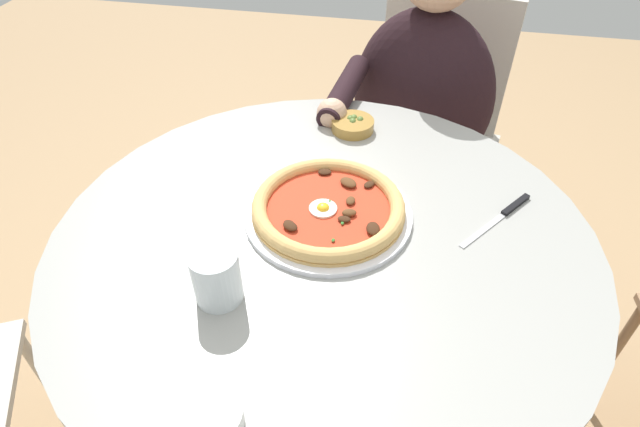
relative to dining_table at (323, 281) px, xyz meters
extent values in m
cylinder|color=#999993|center=(0.00, 0.00, 0.11)|extent=(0.95, 0.95, 0.04)
cylinder|color=gray|center=(0.00, 0.00, -0.26)|extent=(0.09, 0.09, 0.70)
cylinder|color=white|center=(0.05, 0.00, 0.13)|extent=(0.30, 0.30, 0.01)
cylinder|color=tan|center=(0.05, 0.00, 0.14)|extent=(0.28, 0.28, 0.01)
torus|color=tan|center=(0.05, 0.00, 0.15)|extent=(0.28, 0.28, 0.03)
cylinder|color=red|center=(0.05, 0.00, 0.15)|extent=(0.26, 0.26, 0.00)
cylinder|color=white|center=(0.04, 0.01, 0.15)|extent=(0.05, 0.05, 0.00)
ellipsoid|color=yellow|center=(0.04, 0.01, 0.15)|extent=(0.02, 0.02, 0.02)
ellipsoid|color=#3D2314|center=(0.12, -0.06, 0.15)|extent=(0.03, 0.03, 0.01)
ellipsoid|color=#3D2314|center=(0.00, -0.09, 0.15)|extent=(0.04, 0.03, 0.01)
ellipsoid|color=#3D2314|center=(-0.02, 0.05, 0.15)|extent=(0.03, 0.04, 0.01)
ellipsoid|color=brown|center=(0.12, -0.02, 0.15)|extent=(0.04, 0.04, 0.01)
ellipsoid|color=#3D2314|center=(0.02, -0.03, 0.15)|extent=(0.02, 0.02, 0.01)
ellipsoid|color=#3D2314|center=(-0.01, 0.06, 0.15)|extent=(0.03, 0.03, 0.01)
ellipsoid|color=brown|center=(0.03, -0.04, 0.15)|extent=(0.02, 0.03, 0.01)
ellipsoid|color=#3D2314|center=(0.14, 0.03, 0.15)|extent=(0.02, 0.03, 0.01)
ellipsoid|color=brown|center=(0.07, -0.04, 0.15)|extent=(0.02, 0.02, 0.01)
ellipsoid|color=#2D6B28|center=(0.06, 0.00, 0.15)|extent=(0.01, 0.01, 0.00)
ellipsoid|color=#2D6B28|center=(-0.04, -0.02, 0.15)|extent=(0.01, 0.01, 0.00)
ellipsoid|color=#2D6B28|center=(0.01, -0.03, 0.15)|extent=(0.01, 0.01, 0.00)
cylinder|color=silver|center=(-0.17, 0.13, 0.17)|extent=(0.07, 0.07, 0.09)
cylinder|color=silver|center=(-0.17, 0.13, 0.14)|extent=(0.06, 0.06, 0.02)
cube|color=silver|center=(0.06, -0.27, 0.13)|extent=(0.10, 0.08, 0.00)
cube|color=black|center=(0.14, -0.34, 0.13)|extent=(0.07, 0.06, 0.01)
cylinder|color=white|center=(-0.37, 0.07, 0.14)|extent=(0.07, 0.07, 0.03)
cylinder|color=olive|center=(-0.37, 0.07, 0.15)|extent=(0.06, 0.06, 0.01)
cylinder|color=olive|center=(0.34, 0.00, 0.14)|extent=(0.09, 0.09, 0.02)
torus|color=olive|center=(0.37, 0.04, 0.16)|extent=(0.02, 0.03, 0.03)
ellipsoid|color=#516B2D|center=(0.36, 0.00, 0.15)|extent=(0.02, 0.02, 0.02)
ellipsoid|color=#516B2D|center=(0.35, 0.01, 0.15)|extent=(0.02, 0.02, 0.02)
ellipsoid|color=#516B2D|center=(0.35, -0.01, 0.15)|extent=(0.02, 0.02, 0.02)
ellipsoid|color=#516B2D|center=(0.34, 0.00, 0.15)|extent=(0.02, 0.02, 0.02)
cube|color=#282833|center=(0.64, -0.15, -0.40)|extent=(0.35, 0.39, 0.45)
ellipsoid|color=black|center=(0.64, -0.15, 0.06)|extent=(0.30, 0.42, 0.48)
cylinder|color=black|center=(0.47, 0.04, 0.15)|extent=(0.27, 0.09, 0.07)
sphere|color=tan|center=(0.37, 0.05, 0.15)|extent=(0.07, 0.07, 0.07)
cube|color=beige|center=(0.69, -0.16, -0.16)|extent=(0.52, 0.52, 0.02)
cube|color=beige|center=(0.89, -0.21, 0.06)|extent=(0.11, 0.39, 0.42)
cylinder|color=#B7B2A8|center=(0.54, 0.08, -0.40)|extent=(0.02, 0.02, 0.45)
cylinder|color=#B7B2A8|center=(0.45, -0.31, -0.40)|extent=(0.02, 0.02, 0.45)
cylinder|color=#B7B2A8|center=(0.93, -0.01, -0.40)|extent=(0.02, 0.02, 0.45)
cylinder|color=#B7B2A8|center=(0.84, -0.39, -0.40)|extent=(0.02, 0.02, 0.45)
cylinder|color=#8E6B4C|center=(0.24, -0.71, -0.41)|extent=(0.02, 0.02, 0.43)
cylinder|color=#B7B2A8|center=(-0.13, 0.64, -0.40)|extent=(0.02, 0.02, 0.46)
camera|label=1|loc=(-0.64, -0.12, 0.75)|focal=28.82mm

